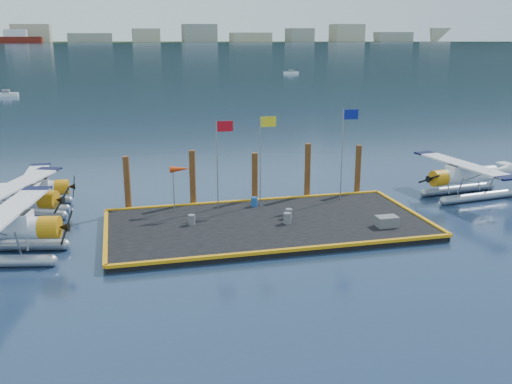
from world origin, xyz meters
TOP-DOWN VIEW (x-y plane):
  - ground at (0.00, 0.00)m, footprint 4000.00×4000.00m
  - dock at (0.00, 0.00)m, footprint 20.00×10.00m
  - dock_bumpers at (0.00, 0.00)m, footprint 20.25×10.25m
  - far_backdrop at (239.91, 1737.52)m, footprint 3050.00×2050.00m
  - seaplane_a at (-15.39, -1.50)m, footprint 9.56×10.41m
  - seaplane_b at (-15.85, 4.82)m, footprint 9.29×9.86m
  - seaplane_c at (-15.22, 7.71)m, footprint 8.10×8.91m
  - seaplane_d at (16.39, 3.37)m, footprint 9.04×9.98m
  - drum_0 at (-4.75, 0.68)m, footprint 0.45×0.45m
  - drum_2 at (1.58, 0.48)m, footprint 0.44×0.44m
  - drum_3 at (1.16, -0.54)m, footprint 0.49×0.49m
  - drum_5 at (0.02, 3.60)m, footprint 0.45×0.45m
  - crate at (7.02, -2.58)m, footprint 1.31×0.87m
  - flagpole_red at (-2.29, 3.80)m, footprint 1.14×0.08m
  - flagpole_yellow at (0.70, 3.80)m, footprint 1.14×0.08m
  - flagpole_blue at (6.70, 3.80)m, footprint 1.14×0.08m
  - windsock at (-5.03, 3.80)m, footprint 1.40×0.44m
  - piling_0 at (-8.50, 5.40)m, footprint 0.44×0.44m
  - piling_1 at (-4.00, 5.40)m, footprint 0.44×0.44m
  - piling_2 at (0.50, 5.40)m, footprint 0.44×0.44m
  - piling_3 at (4.50, 5.40)m, footprint 0.44×0.44m
  - piling_4 at (8.50, 5.40)m, footprint 0.44×0.44m

SIDE VIEW (x-z plane):
  - ground at x=0.00m, z-range 0.00..0.00m
  - dock at x=0.00m, z-range 0.00..0.40m
  - dock_bumpers at x=0.00m, z-range 0.40..0.58m
  - drum_2 at x=1.58m, z-range 0.40..1.02m
  - drum_5 at x=0.02m, z-range 0.40..1.03m
  - drum_0 at x=-4.75m, z-range 0.40..1.04m
  - crate at x=7.02m, z-range 0.40..1.05m
  - drum_3 at x=1.16m, z-range 0.40..1.09m
  - seaplane_c at x=-15.22m, z-range -0.21..2.98m
  - seaplane_d at x=16.39m, z-range -0.23..3.30m
  - seaplane_b at x=-15.85m, z-range -0.23..3.33m
  - seaplane_a at x=-15.39m, z-range -0.24..3.45m
  - piling_2 at x=0.50m, z-range 0.00..3.80m
  - piling_0 at x=-8.50m, z-range 0.00..4.00m
  - piling_4 at x=8.50m, z-range 0.00..4.00m
  - piling_1 at x=-4.00m, z-range 0.00..4.20m
  - piling_3 at x=4.50m, z-range 0.00..4.30m
  - windsock at x=-5.03m, z-range 1.67..4.79m
  - flagpole_red at x=-2.29m, z-range 1.40..7.40m
  - flagpole_yellow at x=0.70m, z-range 1.41..7.61m
  - flagpole_blue at x=6.70m, z-range 1.44..7.94m
  - far_backdrop at x=239.91m, z-range -395.55..414.45m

